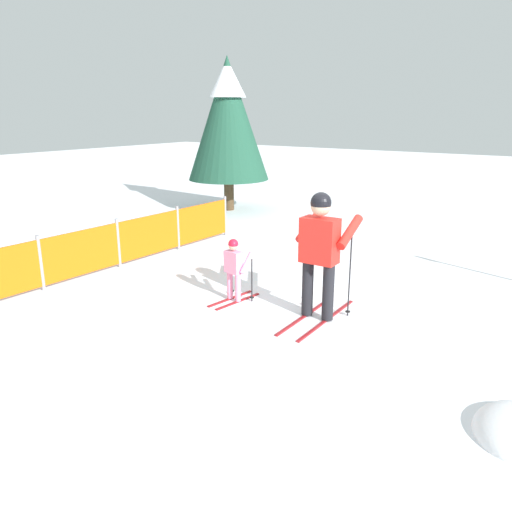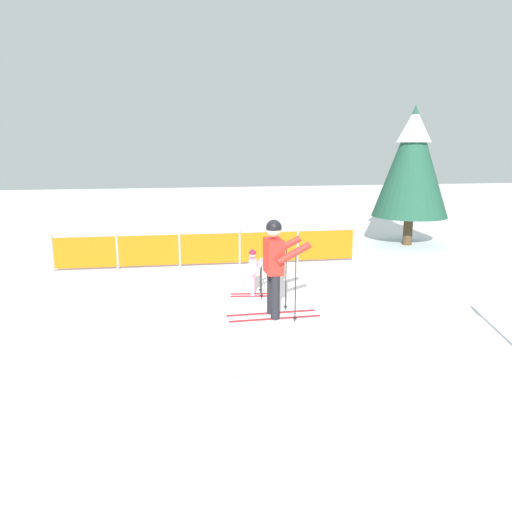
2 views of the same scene
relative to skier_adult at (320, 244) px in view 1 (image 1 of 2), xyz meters
The scene contains 5 objects.
ground_plane 1.08m from the skier_adult, 32.86° to the left, with size 60.00×60.00×0.00m, color white.
skier_adult is the anchor object (origin of this frame).
skier_child 1.45m from the skier_adult, 96.57° to the left, with size 0.93×0.49×0.97m.
safety_fence 4.27m from the skier_adult, 100.71° to the left, with size 7.78×0.24×0.92m.
conifer_far 8.28m from the skier_adult, 46.51° to the left, with size 2.30×2.30×4.26m.
Camera 1 is at (-5.99, -3.08, 2.79)m, focal length 35.00 mm.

